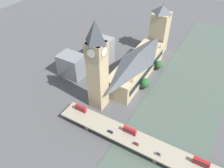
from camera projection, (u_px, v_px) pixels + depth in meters
name	position (u px, v px, depth m)	size (l,w,h in m)	color
ground_plane	(146.00, 84.00, 220.17)	(600.00, 600.00, 0.00)	#4C4C4F
river_water	(185.00, 97.00, 204.84)	(66.65, 360.00, 0.30)	#47564C
parliament_hall	(137.00, 65.00, 222.77)	(24.54, 90.52, 27.06)	tan
clock_tower	(97.00, 65.00, 171.03)	(14.33, 14.33, 79.99)	tan
victoria_tower	(160.00, 30.00, 252.42)	(18.55, 18.55, 60.27)	tan
road_bridge	(159.00, 151.00, 154.50)	(165.29, 16.74, 6.32)	gray
double_decker_bus_lead	(81.00, 108.00, 181.57)	(10.55, 2.50, 5.01)	red
double_decker_bus_mid	(201.00, 163.00, 143.50)	(10.93, 2.59, 5.06)	red
double_decker_bus_rear	(130.00, 130.00, 163.80)	(10.67, 2.49, 5.00)	red
car_northbound_mid	(110.00, 132.00, 165.48)	(4.40, 1.78, 1.45)	black
car_southbound_lead	(136.00, 144.00, 157.09)	(4.34, 1.75, 1.39)	maroon
car_southbound_mid	(158.00, 154.00, 150.73)	(4.63, 1.87, 1.26)	slate
city_block_west	(72.00, 65.00, 224.59)	(25.32, 18.83, 24.09)	slate
city_block_center	(100.00, 52.00, 239.74)	(22.16, 25.23, 29.46)	gray
tree_embankment_near	(159.00, 65.00, 235.46)	(8.50, 8.50, 10.65)	brown
tree_embankment_mid	(145.00, 83.00, 210.06)	(9.57, 9.57, 11.98)	brown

